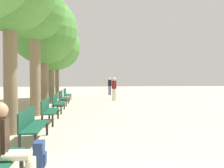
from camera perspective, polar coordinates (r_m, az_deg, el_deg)
bench_row_1 at (r=6.73m, az=-17.95°, el=-8.52°), size 0.44×1.71×0.87m
bench_row_2 at (r=9.49m, az=-14.36°, el=-5.53°), size 0.44×1.71×0.87m
bench_row_3 at (r=12.29m, az=-12.41°, el=-3.89°), size 0.44×1.71×0.87m
bench_row_4 at (r=15.10m, az=-11.19°, el=-2.85°), size 0.44×1.71×0.87m
bench_row_5 at (r=17.92m, az=-10.36°, el=-2.14°), size 0.44×1.71×0.87m
tree_row_2 at (r=11.63m, az=-17.27°, el=15.43°), size 2.63×2.63×5.89m
tree_row_3 at (r=13.76m, az=-15.34°, el=11.62°), size 3.55×3.55×5.89m
tree_row_4 at (r=16.35m, az=-13.77°, el=8.97°), size 3.38×3.38×5.50m
tree_row_5 at (r=19.49m, az=-12.49°, el=8.33°), size 3.53×3.53×5.74m
person_seated at (r=4.14m, az=-22.58°, el=-12.40°), size 0.62×0.35×1.31m
backpack at (r=4.96m, az=-16.26°, el=-15.32°), size 0.22×0.30×0.49m
pedestrian_near at (r=17.59m, az=0.48°, el=-0.77°), size 0.33×0.29×1.64m
pedestrian_mid at (r=22.82m, az=-0.52°, el=-0.23°), size 0.33×0.27×1.63m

